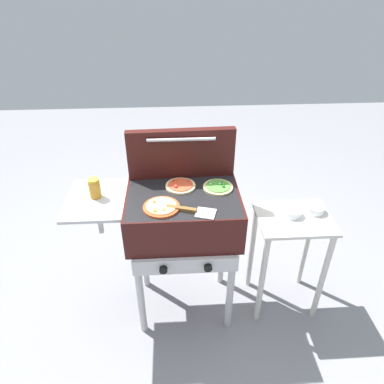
# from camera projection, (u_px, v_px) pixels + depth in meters

# --- Properties ---
(ground_plane) EXTENTS (8.00, 8.00, 0.00)m
(ground_plane) POSITION_uv_depth(u_px,v_px,m) (185.00, 303.00, 2.45)
(ground_plane) COLOR gray
(grill) EXTENTS (0.96, 0.53, 0.90)m
(grill) POSITION_uv_depth(u_px,v_px,m) (181.00, 217.00, 2.03)
(grill) COLOR #38110F
(grill) RESTS_ON ground_plane
(grill_lid_open) EXTENTS (0.63, 0.09, 0.30)m
(grill_lid_open) POSITION_uv_depth(u_px,v_px,m) (181.00, 153.00, 2.05)
(grill_lid_open) COLOR #38110F
(grill_lid_open) RESTS_ON grill
(pizza_cheese) EXTENTS (0.19, 0.19, 0.03)m
(pizza_cheese) POSITION_uv_depth(u_px,v_px,m) (161.00, 207.00, 1.85)
(pizza_cheese) COLOR #C64723
(pizza_cheese) RESTS_ON grill
(pizza_veggie) EXTENTS (0.17, 0.17, 0.03)m
(pizza_veggie) POSITION_uv_depth(u_px,v_px,m) (218.00, 187.00, 2.02)
(pizza_veggie) COLOR #E0C17F
(pizza_veggie) RESTS_ON grill
(pizza_pepperoni) EXTENTS (0.17, 0.17, 0.03)m
(pizza_pepperoni) POSITION_uv_depth(u_px,v_px,m) (180.00, 186.00, 2.03)
(pizza_pepperoni) COLOR beige
(pizza_pepperoni) RESTS_ON grill
(sauce_jar) EXTENTS (0.06, 0.06, 0.12)m
(sauce_jar) POSITION_uv_depth(u_px,v_px,m) (95.00, 188.00, 1.91)
(sauce_jar) COLOR #B77A1E
(sauce_jar) RESTS_ON grill
(spatula) EXTENTS (0.27, 0.13, 0.02)m
(spatula) POSITION_uv_depth(u_px,v_px,m) (191.00, 211.00, 1.82)
(spatula) COLOR #B7BABF
(spatula) RESTS_ON grill
(prep_table) EXTENTS (0.44, 0.36, 0.72)m
(prep_table) POSITION_uv_depth(u_px,v_px,m) (289.00, 243.00, 2.20)
(prep_table) COLOR beige
(prep_table) RESTS_ON ground_plane
(topping_bowl_near) EXTENTS (0.12, 0.12, 0.04)m
(topping_bowl_near) POSITION_uv_depth(u_px,v_px,m) (315.00, 209.00, 2.12)
(topping_bowl_near) COLOR silver
(topping_bowl_near) RESTS_ON prep_table
(topping_bowl_far) EXTENTS (0.11, 0.11, 0.04)m
(topping_bowl_far) POSITION_uv_depth(u_px,v_px,m) (292.00, 212.00, 2.09)
(topping_bowl_far) COLOR silver
(topping_bowl_far) RESTS_ON prep_table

